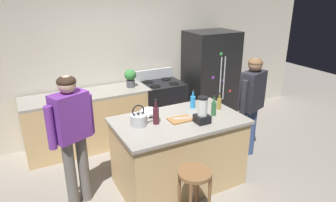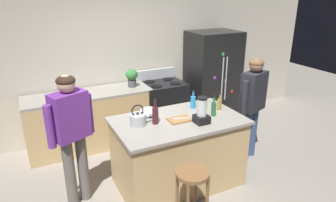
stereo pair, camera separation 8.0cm
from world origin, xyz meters
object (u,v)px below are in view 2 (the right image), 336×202
object	(u,v)px
kitchen_island	(178,152)
potted_plant	(132,77)
person_by_island_left	(72,129)
bottle_vinegar	(219,104)
blender_appliance	(202,112)
mixing_bowl	(149,112)
bottle_olive_oil	(214,108)
bar_stool	(192,185)
cutting_board	(180,120)
person_by_sink_right	(253,100)
refrigerator	(212,79)
bottle_wine	(155,115)
chef_knife	(181,118)
bottle_soda	(193,102)
tea_kettle	(138,119)
stove_range	(162,107)

from	to	relation	value
kitchen_island	potted_plant	size ratio (longest dim) A/B	5.50
person_by_island_left	bottle_vinegar	distance (m)	1.95
blender_appliance	mixing_bowl	size ratio (longest dim) A/B	1.40
potted_plant	bottle_olive_oil	bearing A→B (deg)	-72.38
bar_stool	mixing_bowl	world-z (taller)	mixing_bowl
cutting_board	person_by_sink_right	bearing A→B (deg)	6.13
refrigerator	bottle_wine	xyz separation A→B (m)	(-1.85, -1.48, 0.17)
person_by_sink_right	cutting_board	bearing A→B (deg)	-173.87
refrigerator	bottle_vinegar	distance (m)	1.71
kitchen_island	mixing_bowl	world-z (taller)	mixing_bowl
person_by_island_left	bottle_olive_oil	distance (m)	1.78
refrigerator	cutting_board	xyz separation A→B (m)	(-1.53, -1.53, 0.06)
kitchen_island	chef_knife	world-z (taller)	chef_knife
cutting_board	bottle_soda	bearing A→B (deg)	38.78
person_by_island_left	bottle_olive_oil	xyz separation A→B (m)	(1.75, -0.29, 0.05)
blender_appliance	chef_knife	distance (m)	0.28
kitchen_island	person_by_island_left	distance (m)	1.40
potted_plant	bottle_wine	distance (m)	1.55
kitchen_island	refrigerator	xyz separation A→B (m)	(1.54, 1.50, 0.42)
bottle_soda	tea_kettle	bearing A→B (deg)	-168.08
person_by_sink_right	bar_stool	size ratio (longest dim) A/B	2.20
blender_appliance	refrigerator	bearing A→B (deg)	52.14
person_by_sink_right	bottle_wine	distance (m)	1.63
bottle_olive_oil	kitchen_island	bearing A→B (deg)	168.79
kitchen_island	blender_appliance	bearing A→B (deg)	-46.90
bottle_vinegar	cutting_board	distance (m)	0.66
person_by_island_left	potted_plant	bearing A→B (deg)	47.78
tea_kettle	bar_stool	bearing A→B (deg)	-73.68
refrigerator	person_by_sink_right	world-z (taller)	refrigerator
stove_range	bottle_soda	world-z (taller)	bottle_soda
blender_appliance	tea_kettle	size ratio (longest dim) A/B	1.23
person_by_sink_right	stove_range	bearing A→B (deg)	119.78
person_by_island_left	blender_appliance	bearing A→B (deg)	-15.47
person_by_island_left	bottle_olive_oil	bearing A→B (deg)	-9.30
refrigerator	bottle_olive_oil	distance (m)	1.93
blender_appliance	bottle_soda	distance (m)	0.51
tea_kettle	potted_plant	bearing A→B (deg)	72.51
cutting_board	tea_kettle	bearing A→B (deg)	168.82
mixing_bowl	tea_kettle	bearing A→B (deg)	-137.43
kitchen_island	chef_knife	distance (m)	0.49
bottle_vinegar	mixing_bowl	xyz separation A→B (m)	(-0.94, 0.25, -0.03)
potted_plant	bottle_wine	bearing A→B (deg)	-99.63
person_by_island_left	mixing_bowl	world-z (taller)	person_by_island_left
bottle_wine	bottle_soda	bearing A→B (deg)	19.36
bottle_olive_oil	tea_kettle	xyz separation A→B (m)	(-0.99, 0.16, -0.02)
person_by_sink_right	mixing_bowl	size ratio (longest dim) A/B	6.52
stove_range	cutting_board	bearing A→B (deg)	-107.55
cutting_board	chef_knife	world-z (taller)	chef_knife
mixing_bowl	refrigerator	bearing A→B (deg)	33.60
kitchen_island	bottle_wine	distance (m)	0.66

